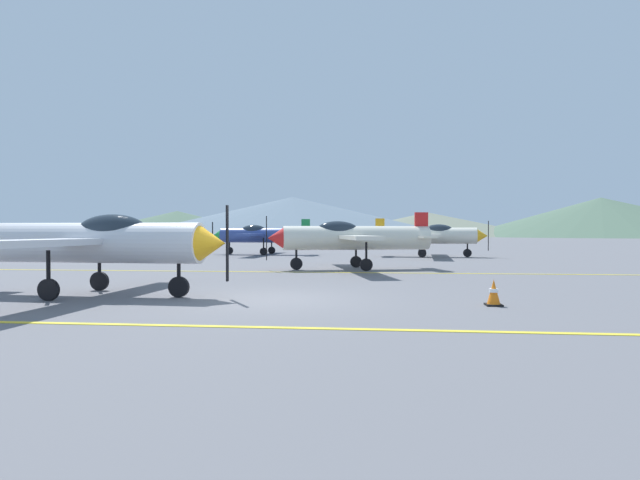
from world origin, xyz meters
The scene contains 12 objects.
ground_plane centered at (0.00, 0.00, 0.00)m, with size 400.00×400.00×0.00m, color slate.
apron_line_near centered at (0.00, -3.51, 0.01)m, with size 80.00×0.16×0.01m, color yellow.
apron_line_far centered at (0.00, 8.02, 0.01)m, with size 80.00×0.16×0.01m, color yellow.
airplane_near centered at (-4.72, 0.24, 1.41)m, with size 7.25×8.35×2.50m.
airplane_mid centered at (1.56, 9.76, 1.41)m, with size 7.32×8.32×2.50m.
airplane_far centered at (6.23, 20.87, 1.41)m, with size 7.29×8.37×2.50m.
airplane_back centered at (-5.27, 22.67, 1.41)m, with size 7.27×8.36×2.50m.
traffic_cone_front centered at (5.19, -0.50, 0.29)m, with size 0.36×0.36×0.59m.
hill_left centered at (-64.74, 155.79, 4.32)m, with size 69.68×69.68×8.64m, color #4C6651.
hill_centerleft centered at (-17.18, 111.89, 5.08)m, with size 86.04×86.04×10.17m, color slate.
hill_centerright centered at (21.27, 157.19, 3.93)m, with size 73.44×73.44×7.85m, color slate.
hill_right centered at (70.15, 143.41, 5.79)m, with size 81.33×81.33×11.57m, color #4C6651.
Camera 1 is at (2.45, -11.97, 1.68)m, focal length 28.01 mm.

